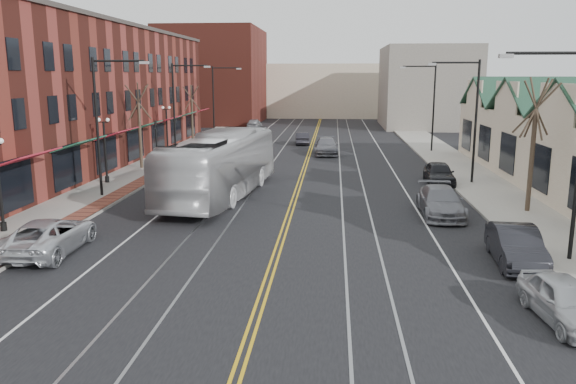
% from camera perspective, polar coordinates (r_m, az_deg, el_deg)
% --- Properties ---
extents(ground, '(160.00, 160.00, 0.00)m').
position_cam_1_polar(ground, '(17.42, -3.25, -12.52)').
color(ground, black).
rests_on(ground, ground).
extents(sidewalk_left, '(4.00, 120.00, 0.15)m').
position_cam_1_polar(sidewalk_left, '(39.10, -16.79, 0.84)').
color(sidewalk_left, gray).
rests_on(sidewalk_left, ground).
extents(sidewalk_right, '(4.00, 120.00, 0.15)m').
position_cam_1_polar(sidewalk_right, '(37.70, 19.57, 0.27)').
color(sidewalk_right, gray).
rests_on(sidewalk_right, ground).
extents(building_left, '(10.00, 50.00, 11.00)m').
position_cam_1_polar(building_left, '(47.74, -22.04, 8.95)').
color(building_left, maroon).
rests_on(building_left, ground).
extents(backdrop_left, '(14.00, 18.00, 14.00)m').
position_cam_1_polar(backdrop_left, '(87.64, -7.50, 11.60)').
color(backdrop_left, maroon).
rests_on(backdrop_left, ground).
extents(backdrop_mid, '(22.00, 14.00, 9.00)m').
position_cam_1_polar(backdrop_mid, '(100.78, 3.45, 10.27)').
color(backdrop_mid, beige).
rests_on(backdrop_mid, ground).
extents(backdrop_right, '(12.00, 16.00, 11.00)m').
position_cam_1_polar(backdrop_right, '(81.73, 13.88, 10.30)').
color(backdrop_right, slate).
rests_on(backdrop_right, ground).
extents(streetlight_l_1, '(3.33, 0.25, 8.00)m').
position_cam_1_polar(streetlight_l_1, '(34.46, -18.20, 7.66)').
color(streetlight_l_1, black).
rests_on(streetlight_l_1, sidewalk_left).
extents(streetlight_l_2, '(3.33, 0.25, 8.00)m').
position_cam_1_polar(streetlight_l_2, '(49.58, -11.03, 9.11)').
color(streetlight_l_2, black).
rests_on(streetlight_l_2, sidewalk_left).
extents(streetlight_l_3, '(3.33, 0.25, 8.00)m').
position_cam_1_polar(streetlight_l_3, '(65.13, -7.22, 9.83)').
color(streetlight_l_3, black).
rests_on(streetlight_l_3, sidewalk_left).
extents(streetlight_r_0, '(3.33, 0.25, 8.00)m').
position_cam_1_polar(streetlight_r_0, '(23.53, 26.73, 5.32)').
color(streetlight_r_0, black).
rests_on(streetlight_r_0, sidewalk_right).
extents(streetlight_r_1, '(3.33, 0.25, 8.00)m').
position_cam_1_polar(streetlight_r_1, '(38.79, 17.96, 8.07)').
color(streetlight_r_1, black).
rests_on(streetlight_r_1, sidewalk_right).
extents(streetlight_r_2, '(3.33, 0.25, 8.00)m').
position_cam_1_polar(streetlight_r_2, '(54.47, 14.15, 9.20)').
color(streetlight_r_2, black).
rests_on(streetlight_r_2, sidewalk_right).
extents(lamppost_l_2, '(0.84, 0.28, 4.27)m').
position_cam_1_polar(lamppost_l_2, '(39.08, -18.07, 3.92)').
color(lamppost_l_2, black).
rests_on(lamppost_l_2, sidewalk_left).
extents(lamppost_l_3, '(0.84, 0.28, 4.27)m').
position_cam_1_polar(lamppost_l_3, '(52.18, -12.18, 6.08)').
color(lamppost_l_3, black).
rests_on(lamppost_l_3, sidewalk_left).
extents(tree_left_near, '(1.78, 1.37, 6.48)m').
position_cam_1_polar(tree_left_near, '(44.40, -14.85, 6.69)').
color(tree_left_near, '#382B21').
rests_on(tree_left_near, sidewalk_left).
extents(tree_left_far, '(1.66, 1.28, 6.02)m').
position_cam_1_polar(tree_left_far, '(59.70, -9.73, 7.90)').
color(tree_left_far, '#382B21').
rests_on(tree_left_far, sidewalk_left).
extents(tree_right_mid, '(1.90, 1.46, 6.93)m').
position_cam_1_polar(tree_right_mid, '(31.62, 23.64, 4.61)').
color(tree_right_mid, '#382B21').
rests_on(tree_right_mid, sidewalk_right).
extents(manhole_far, '(0.60, 0.60, 0.02)m').
position_cam_1_polar(manhole_far, '(28.15, -24.10, -3.67)').
color(manhole_far, '#592D19').
rests_on(manhole_far, sidewalk_left).
extents(traffic_signal, '(0.18, 0.15, 3.80)m').
position_cam_1_polar(traffic_signal, '(42.02, -13.22, 4.91)').
color(traffic_signal, black).
rests_on(traffic_signal, sidewalk_left).
extents(transit_bus, '(4.86, 14.07, 3.84)m').
position_cam_1_polar(transit_bus, '(33.45, -6.84, 2.69)').
color(transit_bus, silver).
rests_on(transit_bus, ground).
extents(parked_suv, '(2.53, 5.26, 1.45)m').
position_cam_1_polar(parked_suv, '(25.02, -23.08, -4.10)').
color(parked_suv, silver).
rests_on(parked_suv, ground).
extents(parked_car_a, '(1.95, 4.06, 1.34)m').
position_cam_1_polar(parked_car_a, '(18.67, 26.35, -9.86)').
color(parked_car_a, '#B4B6BB').
rests_on(parked_car_a, ground).
extents(parked_car_b, '(1.89, 4.58, 1.48)m').
position_cam_1_polar(parked_car_b, '(23.33, 22.15, -5.10)').
color(parked_car_b, black).
rests_on(parked_car_b, ground).
extents(parked_car_c, '(2.17, 5.14, 1.48)m').
position_cam_1_polar(parked_car_c, '(30.08, 15.25, -0.96)').
color(parked_car_c, slate).
rests_on(parked_car_c, ground).
extents(parked_car_d, '(1.88, 4.42, 1.49)m').
position_cam_1_polar(parked_car_d, '(38.75, 15.09, 1.85)').
color(parked_car_d, black).
rests_on(parked_car_d, ground).
extents(distant_car_left, '(1.69, 4.03, 1.29)m').
position_cam_1_polar(distant_car_left, '(59.21, 1.46, 5.48)').
color(distant_car_left, '#232228').
rests_on(distant_car_left, ground).
extents(distant_car_right, '(2.21, 5.27, 1.52)m').
position_cam_1_polar(distant_car_right, '(51.80, 3.94, 4.67)').
color(distant_car_right, slate).
rests_on(distant_car_right, ground).
extents(distant_car_far, '(1.80, 4.15, 1.39)m').
position_cam_1_polar(distant_car_far, '(76.70, -3.42, 6.94)').
color(distant_car_far, '#9B9CA1').
rests_on(distant_car_far, ground).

